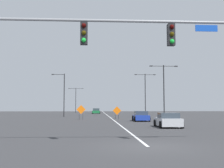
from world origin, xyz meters
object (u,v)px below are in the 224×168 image
traffic_signal_assembly (86,43)px  construction_sign_left_shoulder (81,110)px  street_lamp_far_left (164,87)px  street_lamp_near_left (63,93)px  construction_sign_right_lane (117,111)px  car_blue_far (141,116)px  car_silver_near (168,120)px  street_lamp_mid_left (145,91)px  street_lamp_mid_right (76,98)px  car_green_mid (96,111)px

traffic_signal_assembly → construction_sign_left_shoulder: (-1.64, 28.00, -3.53)m
street_lamp_far_left → street_lamp_near_left: size_ratio=1.03×
construction_sign_right_lane → car_blue_far: (2.67, -5.33, -0.57)m
construction_sign_left_shoulder → car_silver_near: construction_sign_left_shoulder is taller
car_blue_far → street_lamp_mid_left: bearing=78.4°
street_lamp_far_left → car_blue_far: 8.10m
street_lamp_near_left → street_lamp_mid_left: size_ratio=0.94×
traffic_signal_assembly → construction_sign_right_lane: bearing=82.9°
traffic_signal_assembly → car_silver_near: 14.59m
street_lamp_mid_left → car_blue_far: (-4.05, -19.82, -4.40)m
traffic_signal_assembly → street_lamp_far_left: 30.50m
traffic_signal_assembly → car_blue_far: (6.25, 23.23, -4.25)m
street_lamp_mid_right → street_lamp_near_left: 35.11m
construction_sign_left_shoulder → construction_sign_right_lane: 5.25m
street_lamp_far_left → car_green_mid: (-10.02, 31.90, -4.18)m
street_lamp_far_left → construction_sign_right_lane: bearing=-179.7°
street_lamp_mid_right → car_green_mid: street_lamp_mid_right is taller
car_blue_far → street_lamp_near_left: bearing=126.9°
traffic_signal_assembly → street_lamp_mid_left: street_lamp_mid_left is taller
car_blue_far → car_green_mid: (-5.68, 37.27, 0.05)m
traffic_signal_assembly → construction_sign_left_shoulder: size_ratio=6.07×
street_lamp_mid_left → car_silver_near: street_lamp_mid_left is taller
car_green_mid → car_blue_far: bearing=-81.3°
street_lamp_far_left → car_green_mid: bearing=107.4°
traffic_signal_assembly → construction_sign_right_lane: size_ratio=6.71×
construction_sign_left_shoulder → construction_sign_right_lane: size_ratio=1.11×
construction_sign_right_lane → car_blue_far: size_ratio=0.44×
construction_sign_right_lane → street_lamp_mid_right: bearing=101.5°
construction_sign_right_lane → car_green_mid: 32.08m
traffic_signal_assembly → street_lamp_mid_right: bearing=94.4°
traffic_signal_assembly → car_blue_far: bearing=74.9°
street_lamp_near_left → construction_sign_right_lane: street_lamp_near_left is taller
traffic_signal_assembly → car_blue_far: 24.43m
construction_sign_right_lane → car_green_mid: bearing=95.4°
construction_sign_right_lane → car_silver_near: construction_sign_right_lane is taller
street_lamp_mid_left → construction_sign_left_shoulder: 19.57m
traffic_signal_assembly → construction_sign_right_lane: (3.58, 28.57, -3.68)m
traffic_signal_assembly → car_green_mid: 60.65m
street_lamp_mid_left → construction_sign_right_lane: street_lamp_mid_left is taller
street_lamp_mid_left → car_green_mid: street_lamp_mid_left is taller
street_lamp_mid_right → street_lamp_far_left: bearing=-70.3°
street_lamp_near_left → construction_sign_right_lane: size_ratio=4.16×
traffic_signal_assembly → construction_sign_left_shoulder: bearing=93.4°
street_lamp_far_left → car_silver_near: bearing=-102.5°
traffic_signal_assembly → car_green_mid: (0.58, 60.50, -4.21)m
traffic_signal_assembly → street_lamp_mid_left: 44.27m
street_lamp_far_left → construction_sign_right_lane: street_lamp_far_left is taller
street_lamp_far_left → car_silver_near: street_lamp_far_left is taller
traffic_signal_assembly → car_blue_far: size_ratio=2.96×
construction_sign_right_lane → street_lamp_near_left: bearing=131.4°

